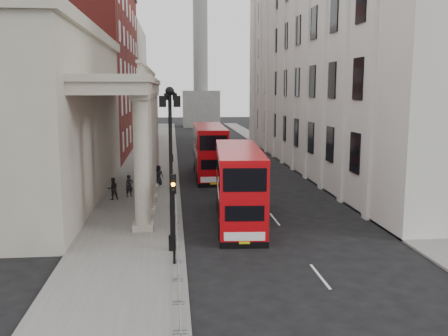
{
  "coord_description": "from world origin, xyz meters",
  "views": [
    {
      "loc": [
        -0.51,
        -20.8,
        8.31
      ],
      "look_at": [
        2.81,
        11.01,
        3.25
      ],
      "focal_mm": 40.0,
      "sensor_mm": 36.0,
      "label": 1
    }
  ],
  "objects_px": {
    "monument_column": "(200,54)",
    "pedestrian_b": "(113,189)",
    "lamp_post_mid": "(171,131)",
    "pedestrian_c": "(158,175)",
    "lamp_post_south": "(171,158)",
    "pedestrian_a": "(129,186)",
    "lamp_post_north": "(171,120)",
    "traffic_light": "(173,202)",
    "bus_far": "(209,150)",
    "bus_near": "(238,184)"
  },
  "relations": [
    {
      "from": "monument_column",
      "to": "traffic_light",
      "type": "xyz_separation_m",
      "value": [
        -6.5,
        -90.02,
        -12.88
      ]
    },
    {
      "from": "lamp_post_south",
      "to": "traffic_light",
      "type": "relative_size",
      "value": 1.93
    },
    {
      "from": "lamp_post_mid",
      "to": "pedestrian_a",
      "type": "bearing_deg",
      "value": -141.51
    },
    {
      "from": "pedestrian_a",
      "to": "pedestrian_b",
      "type": "height_order",
      "value": "pedestrian_a"
    },
    {
      "from": "traffic_light",
      "to": "bus_far",
      "type": "xyz_separation_m",
      "value": [
        3.51,
        24.51,
        -0.56
      ]
    },
    {
      "from": "lamp_post_north",
      "to": "pedestrian_c",
      "type": "distance_m",
      "value": 14.61
    },
    {
      "from": "pedestrian_a",
      "to": "pedestrian_c",
      "type": "xyz_separation_m",
      "value": [
        2.11,
        4.57,
        0.01
      ]
    },
    {
      "from": "lamp_post_north",
      "to": "lamp_post_south",
      "type": "bearing_deg",
      "value": -90.0
    },
    {
      "from": "monument_column",
      "to": "traffic_light",
      "type": "height_order",
      "value": "monument_column"
    },
    {
      "from": "pedestrian_a",
      "to": "pedestrian_b",
      "type": "distance_m",
      "value": 1.49
    },
    {
      "from": "traffic_light",
      "to": "monument_column",
      "type": "bearing_deg",
      "value": 85.87
    },
    {
      "from": "lamp_post_mid",
      "to": "pedestrian_c",
      "type": "relative_size",
      "value": 4.86
    },
    {
      "from": "lamp_post_mid",
      "to": "pedestrian_b",
      "type": "xyz_separation_m",
      "value": [
        -4.4,
        -3.56,
        -3.96
      ]
    },
    {
      "from": "lamp_post_north",
      "to": "bus_near",
      "type": "relative_size",
      "value": 0.75
    },
    {
      "from": "traffic_light",
      "to": "bus_near",
      "type": "relative_size",
      "value": 0.39
    },
    {
      "from": "monument_column",
      "to": "bus_far",
      "type": "height_order",
      "value": "monument_column"
    },
    {
      "from": "monument_column",
      "to": "lamp_post_south",
      "type": "xyz_separation_m",
      "value": [
        -6.6,
        -88.0,
        -11.07
      ]
    },
    {
      "from": "lamp_post_south",
      "to": "lamp_post_mid",
      "type": "relative_size",
      "value": 1.0
    },
    {
      "from": "lamp_post_south",
      "to": "lamp_post_mid",
      "type": "bearing_deg",
      "value": 90.0
    },
    {
      "from": "monument_column",
      "to": "traffic_light",
      "type": "distance_m",
      "value": 91.17
    },
    {
      "from": "pedestrian_b",
      "to": "lamp_post_north",
      "type": "bearing_deg",
      "value": -123.69
    },
    {
      "from": "monument_column",
      "to": "lamp_post_mid",
      "type": "height_order",
      "value": "monument_column"
    },
    {
      "from": "lamp_post_north",
      "to": "monument_column",
      "type": "bearing_deg",
      "value": 83.28
    },
    {
      "from": "bus_near",
      "to": "lamp_post_north",
      "type": "bearing_deg",
      "value": 103.15
    },
    {
      "from": "lamp_post_south",
      "to": "traffic_light",
      "type": "bearing_deg",
      "value": -87.16
    },
    {
      "from": "lamp_post_south",
      "to": "pedestrian_c",
      "type": "xyz_separation_m",
      "value": [
        -1.15,
        17.98,
        -3.93
      ]
    },
    {
      "from": "lamp_post_mid",
      "to": "monument_column",
      "type": "bearing_deg",
      "value": 84.76
    },
    {
      "from": "lamp_post_south",
      "to": "pedestrian_c",
      "type": "relative_size",
      "value": 4.86
    },
    {
      "from": "traffic_light",
      "to": "pedestrian_b",
      "type": "xyz_separation_m",
      "value": [
        -4.5,
        14.45,
        -2.15
      ]
    },
    {
      "from": "lamp_post_south",
      "to": "pedestrian_b",
      "type": "bearing_deg",
      "value": 109.48
    },
    {
      "from": "monument_column",
      "to": "traffic_light",
      "type": "bearing_deg",
      "value": -94.13
    },
    {
      "from": "bus_near",
      "to": "pedestrian_c",
      "type": "height_order",
      "value": "bus_near"
    },
    {
      "from": "lamp_post_mid",
      "to": "pedestrian_c",
      "type": "bearing_deg",
      "value": 120.16
    },
    {
      "from": "bus_near",
      "to": "pedestrian_c",
      "type": "distance_m",
      "value": 13.54
    },
    {
      "from": "monument_column",
      "to": "pedestrian_c",
      "type": "relative_size",
      "value": 31.64
    },
    {
      "from": "bus_far",
      "to": "pedestrian_b",
      "type": "height_order",
      "value": "bus_far"
    },
    {
      "from": "monument_column",
      "to": "pedestrian_c",
      "type": "distance_m",
      "value": 72.03
    },
    {
      "from": "lamp_post_north",
      "to": "bus_near",
      "type": "bearing_deg",
      "value": -81.01
    },
    {
      "from": "lamp_post_mid",
      "to": "traffic_light",
      "type": "height_order",
      "value": "lamp_post_mid"
    },
    {
      "from": "monument_column",
      "to": "lamp_post_south",
      "type": "height_order",
      "value": "monument_column"
    },
    {
      "from": "pedestrian_a",
      "to": "pedestrian_b",
      "type": "bearing_deg",
      "value": -167.82
    },
    {
      "from": "lamp_post_south",
      "to": "lamp_post_north",
      "type": "distance_m",
      "value": 32.0
    },
    {
      "from": "bus_near",
      "to": "pedestrian_c",
      "type": "relative_size",
      "value": 6.44
    },
    {
      "from": "lamp_post_north",
      "to": "pedestrian_c",
      "type": "height_order",
      "value": "lamp_post_north"
    },
    {
      "from": "lamp_post_mid",
      "to": "pedestrian_c",
      "type": "xyz_separation_m",
      "value": [
        -1.15,
        1.98,
        -3.93
      ]
    },
    {
      "from": "lamp_post_south",
      "to": "bus_far",
      "type": "height_order",
      "value": "lamp_post_south"
    },
    {
      "from": "monument_column",
      "to": "pedestrian_b",
      "type": "xyz_separation_m",
      "value": [
        -11.0,
        -75.56,
        -15.03
      ]
    },
    {
      "from": "pedestrian_b",
      "to": "pedestrian_c",
      "type": "height_order",
      "value": "pedestrian_c"
    },
    {
      "from": "lamp_post_south",
      "to": "pedestrian_a",
      "type": "bearing_deg",
      "value": 103.68
    },
    {
      "from": "lamp_post_north",
      "to": "lamp_post_mid",
      "type": "bearing_deg",
      "value": -90.0
    }
  ]
}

